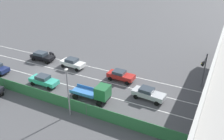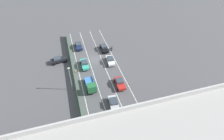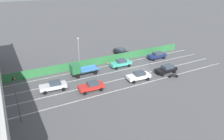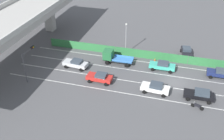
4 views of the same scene
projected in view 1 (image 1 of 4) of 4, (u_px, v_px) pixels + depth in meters
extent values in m
plane|color=#4C4C4F|center=(46.00, 73.00, 40.99)|extent=(300.00, 300.00, 0.00)
cube|color=silver|center=(89.00, 66.00, 43.12)|extent=(0.14, 46.62, 0.01)
cube|color=silver|center=(78.00, 75.00, 40.27)|extent=(0.14, 46.62, 0.01)
cube|color=silver|center=(65.00, 84.00, 37.43)|extent=(0.14, 46.62, 0.01)
cube|color=silver|center=(50.00, 96.00, 34.58)|extent=(0.14, 46.62, 0.01)
cube|color=#B2B2AD|center=(217.00, 53.00, 26.86)|extent=(45.07, 0.30, 0.90)
cube|color=#2D753D|center=(42.00, 96.00, 33.03)|extent=(0.06, 42.62, 1.72)
cylinder|color=#4C514C|center=(5.00, 84.00, 35.89)|extent=(0.10, 0.10, 1.72)
cylinder|color=#4C514C|center=(86.00, 109.00, 30.17)|extent=(0.10, 0.10, 1.72)
cylinder|color=black|center=(8.00, 71.00, 40.96)|extent=(0.23, 0.64, 0.64)
cube|color=teal|center=(44.00, 81.00, 36.84)|extent=(1.75, 4.64, 0.64)
cube|color=#333D47|center=(43.00, 77.00, 36.64)|extent=(1.54, 1.93, 0.52)
cylinder|color=black|center=(56.00, 83.00, 37.12)|extent=(0.22, 0.64, 0.64)
cylinder|color=black|center=(49.00, 88.00, 35.73)|extent=(0.22, 0.64, 0.64)
cylinder|color=black|center=(40.00, 79.00, 38.39)|extent=(0.22, 0.64, 0.64)
cylinder|color=black|center=(32.00, 84.00, 37.00)|extent=(0.22, 0.64, 0.64)
cube|color=black|center=(43.00, 57.00, 45.10)|extent=(1.85, 4.58, 0.56)
cube|color=#333D47|center=(41.00, 54.00, 45.00)|extent=(1.62, 2.20, 0.56)
cylinder|color=black|center=(53.00, 59.00, 45.41)|extent=(0.22, 0.64, 0.64)
cylinder|color=black|center=(46.00, 62.00, 43.94)|extent=(0.22, 0.64, 0.64)
cylinder|color=black|center=(40.00, 56.00, 46.65)|extent=(0.22, 0.64, 0.64)
cylinder|color=black|center=(33.00, 59.00, 45.18)|extent=(0.22, 0.64, 0.64)
cube|color=#B7BABC|center=(149.00, 94.00, 33.43)|extent=(2.12, 4.69, 0.67)
cube|color=#333D47|center=(147.00, 90.00, 33.33)|extent=(1.69, 1.99, 0.49)
cylinder|color=black|center=(161.00, 97.00, 33.59)|extent=(0.27, 0.66, 0.64)
cylinder|color=black|center=(157.00, 104.00, 32.26)|extent=(0.27, 0.66, 0.64)
cylinder|color=black|center=(141.00, 91.00, 35.04)|extent=(0.27, 0.66, 0.64)
cylinder|color=black|center=(136.00, 97.00, 33.71)|extent=(0.27, 0.66, 0.64)
cube|color=red|center=(121.00, 76.00, 38.27)|extent=(1.92, 4.38, 0.65)
cube|color=#333D47|center=(119.00, 72.00, 38.16)|extent=(1.63, 1.88, 0.48)
cylinder|color=black|center=(132.00, 78.00, 38.56)|extent=(0.24, 0.65, 0.64)
cylinder|color=black|center=(127.00, 83.00, 37.16)|extent=(0.24, 0.65, 0.64)
cylinder|color=black|center=(115.00, 74.00, 39.82)|extent=(0.24, 0.65, 0.64)
cylinder|color=black|center=(110.00, 79.00, 38.41)|extent=(0.24, 0.65, 0.64)
cube|color=white|center=(73.00, 63.00, 42.43)|extent=(2.11, 4.60, 0.63)
cube|color=#333D47|center=(72.00, 60.00, 42.24)|extent=(1.73, 2.05, 0.55)
cylinder|color=black|center=(83.00, 66.00, 42.66)|extent=(0.26, 0.65, 0.64)
cylinder|color=black|center=(77.00, 70.00, 41.25)|extent=(0.26, 0.65, 0.64)
cylinder|color=black|center=(69.00, 62.00, 44.04)|extent=(0.26, 0.65, 0.64)
cylinder|color=black|center=(63.00, 66.00, 42.63)|extent=(0.26, 0.65, 0.64)
cube|color=black|center=(90.00, 95.00, 33.49)|extent=(1.68, 5.61, 0.25)
cube|color=#236638|center=(103.00, 92.00, 32.30)|extent=(2.02, 1.70, 1.67)
cube|color=#3875BC|center=(85.00, 92.00, 33.77)|extent=(2.05, 3.79, 0.10)
cube|color=#3875BC|center=(88.00, 88.00, 34.45)|extent=(0.13, 3.76, 0.39)
cube|color=#3875BC|center=(81.00, 94.00, 32.91)|extent=(0.13, 3.76, 0.39)
cylinder|color=black|center=(106.00, 96.00, 33.70)|extent=(0.27, 0.80, 0.80)
cylinder|color=black|center=(99.00, 104.00, 32.09)|extent=(0.27, 0.80, 0.80)
cylinder|color=black|center=(83.00, 90.00, 35.19)|extent=(0.27, 0.80, 0.80)
cylinder|color=black|center=(75.00, 97.00, 33.58)|extent=(0.27, 0.80, 0.80)
cylinder|color=black|center=(54.00, 56.00, 46.71)|extent=(0.31, 0.59, 0.60)
cylinder|color=black|center=(50.00, 54.00, 47.61)|extent=(0.31, 0.59, 0.60)
cube|color=black|center=(52.00, 53.00, 47.04)|extent=(0.60, 0.96, 0.36)
cylinder|color=#B2B2B2|center=(53.00, 53.00, 46.50)|extent=(0.57, 0.25, 0.03)
cylinder|color=black|center=(2.00, 94.00, 34.41)|extent=(0.67, 0.32, 0.64)
cylinder|color=#47474C|center=(204.00, 71.00, 35.47)|extent=(0.18, 0.18, 5.47)
cylinder|color=#47474C|center=(205.00, 60.00, 33.04)|extent=(3.39, 0.21, 0.12)
cube|color=black|center=(203.00, 64.00, 31.97)|extent=(0.97, 0.31, 0.32)
sphere|color=#390706|center=(202.00, 63.00, 32.28)|extent=(0.20, 0.20, 0.20)
sphere|color=#EFA319|center=(202.00, 64.00, 32.04)|extent=(0.20, 0.20, 0.20)
sphere|color=black|center=(202.00, 64.00, 31.80)|extent=(0.20, 0.20, 0.20)
cylinder|color=gray|center=(68.00, 94.00, 29.27)|extent=(0.16, 0.16, 6.17)
ellipsoid|color=silver|center=(66.00, 70.00, 27.80)|extent=(0.60, 0.36, 0.28)
cone|color=orange|center=(40.00, 95.00, 34.19)|extent=(0.36, 0.36, 0.67)
cube|color=black|center=(41.00, 97.00, 34.33)|extent=(0.47, 0.47, 0.03)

